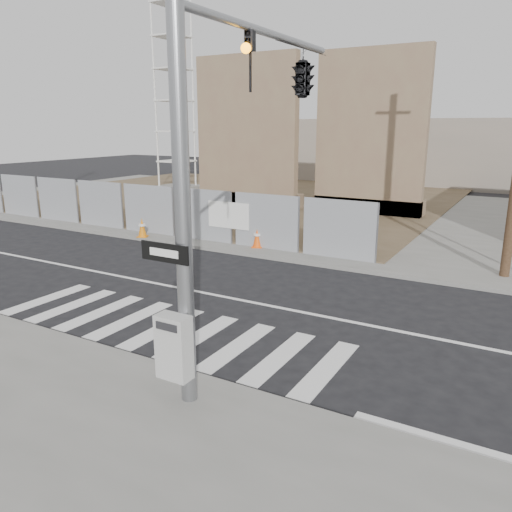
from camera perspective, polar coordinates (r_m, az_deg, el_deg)
The scene contains 10 objects.
ground at distance 13.61m, azimuth -3.78°, elevation -4.66°, with size 100.00×100.00×0.00m, color black.
sidewalk_far at distance 26.07m, azimuth 13.45°, elevation 4.48°, with size 50.00×20.00×0.12m, color slate.
signal_pole at distance 9.81m, azimuth 1.57°, elevation 16.30°, with size 0.96×5.87×7.00m.
chain_link_fence at distance 23.47m, azimuth -17.69°, elevation 5.72°, with size 24.60×0.04×2.00m, color gray.
concrete_wall_left at distance 27.67m, azimuth -1.03°, elevation 12.36°, with size 6.00×1.30×8.00m.
concrete_wall_right at distance 25.94m, azimuth 12.87°, elevation 11.85°, with size 5.50×1.30×8.00m.
crane_tower at distance 35.73m, azimuth -9.52°, elevation 21.78°, with size 2.60×2.60×18.15m.
traffic_cone_b at distance 24.31m, azimuth -18.56°, elevation 4.42°, with size 0.43×0.43×0.75m.
traffic_cone_c at distance 20.72m, azimuth -12.88°, elevation 3.16°, with size 0.52×0.52×0.77m.
traffic_cone_d at distance 18.47m, azimuth 0.15°, elevation 2.12°, with size 0.49×0.49×0.75m.
Camera 1 is at (7.13, -10.68, 4.51)m, focal length 35.00 mm.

